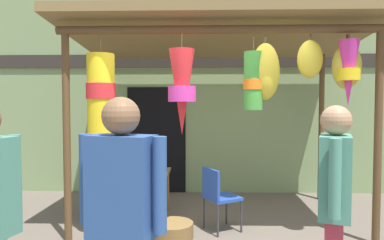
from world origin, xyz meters
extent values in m
cube|color=#7A9360|center=(0.00, 2.54, 2.01)|extent=(11.16, 0.25, 4.02)
cube|color=#2D2823|center=(0.00, 2.40, 2.49)|extent=(10.05, 0.04, 0.24)
cube|color=black|center=(-0.90, 2.41, 1.00)|extent=(1.10, 0.03, 2.00)
cylinder|color=brown|center=(-1.68, 0.03, 1.28)|extent=(0.09, 0.09, 2.56)
cylinder|color=brown|center=(2.05, 0.03, 1.28)|extent=(0.09, 0.09, 2.56)
cylinder|color=brown|center=(-1.68, 1.99, 1.28)|extent=(0.09, 0.09, 2.56)
cylinder|color=brown|center=(2.05, 1.99, 1.28)|extent=(0.09, 0.09, 2.56)
cylinder|color=brown|center=(0.18, 0.03, 2.56)|extent=(3.93, 0.10, 0.10)
cylinder|color=brown|center=(0.18, 1.99, 2.71)|extent=(3.93, 0.10, 0.10)
cube|color=olive|center=(0.18, 1.01, 2.68)|extent=(4.23, 2.46, 0.32)
cylinder|color=brown|center=(-1.27, 0.10, 2.40)|extent=(0.01, 0.01, 0.22)
cylinder|color=yellow|center=(-1.27, 0.10, 1.77)|extent=(0.33, 0.33, 1.05)
cylinder|color=red|center=(-1.27, 0.10, 1.84)|extent=(0.36, 0.36, 0.19)
cylinder|color=brown|center=(-0.28, -0.01, 2.42)|extent=(0.01, 0.01, 0.19)
cone|color=red|center=(-0.28, -0.01, 1.82)|extent=(0.31, 0.31, 1.02)
cylinder|color=#D13399|center=(-0.28, -0.01, 1.80)|extent=(0.33, 0.33, 0.18)
cylinder|color=brown|center=(0.58, 0.12, 2.41)|extent=(0.01, 0.01, 0.20)
cylinder|color=green|center=(0.58, 0.12, 1.96)|extent=(0.22, 0.22, 0.70)
cylinder|color=orange|center=(0.58, 0.12, 1.92)|extent=(0.24, 0.24, 0.13)
cylinder|color=brown|center=(1.67, -0.01, 2.47)|extent=(0.01, 0.01, 0.09)
cone|color=#D13399|center=(1.67, -0.01, 2.04)|extent=(0.23, 0.23, 0.77)
cylinder|color=yellow|center=(1.67, -0.01, 2.02)|extent=(0.25, 0.25, 0.14)
cylinder|color=#4C3D23|center=(1.70, 0.12, 2.46)|extent=(0.02, 0.02, 0.11)
ellipsoid|color=gold|center=(1.70, 0.12, 2.13)|extent=(0.34, 0.29, 0.55)
cylinder|color=#4C3D23|center=(1.26, 0.11, 2.48)|extent=(0.02, 0.02, 0.07)
ellipsoid|color=yellow|center=(1.26, 0.11, 2.22)|extent=(0.30, 0.25, 0.46)
cylinder|color=#4C3D23|center=(0.73, 0.15, 2.47)|extent=(0.02, 0.02, 0.09)
ellipsoid|color=yellow|center=(0.73, 0.15, 2.07)|extent=(0.35, 0.30, 0.69)
cube|color=brown|center=(-1.11, 0.97, 0.66)|extent=(1.16, 0.69, 0.04)
cylinder|color=brown|center=(-1.64, 0.68, 0.32)|extent=(0.05, 0.05, 0.64)
cylinder|color=brown|center=(-0.58, 0.68, 0.32)|extent=(0.05, 0.05, 0.64)
cylinder|color=brown|center=(-1.64, 1.26, 0.32)|extent=(0.05, 0.05, 0.64)
cylinder|color=brown|center=(-0.58, 1.26, 0.32)|extent=(0.05, 0.05, 0.64)
ellipsoid|color=yellow|center=(-1.20, 0.97, 0.74)|extent=(0.79, 0.56, 0.12)
ellipsoid|color=orange|center=(-1.09, 0.91, 0.74)|extent=(0.36, 0.28, 0.08)
cube|color=#2347A8|center=(0.24, 0.44, 0.44)|extent=(0.54, 0.54, 0.04)
cube|color=#2347A8|center=(0.08, 0.35, 0.64)|extent=(0.22, 0.37, 0.40)
cylinder|color=#333338|center=(0.48, 0.37, 0.22)|extent=(0.03, 0.03, 0.44)
cylinder|color=#333338|center=(0.31, 0.68, 0.22)|extent=(0.03, 0.03, 0.44)
cylinder|color=#333338|center=(0.16, 0.19, 0.22)|extent=(0.03, 0.03, 0.44)
cylinder|color=#333338|center=(-0.01, 0.51, 0.22)|extent=(0.03, 0.03, 0.44)
cylinder|color=brown|center=(-0.40, 0.14, 0.10)|extent=(0.51, 0.51, 0.20)
cube|color=#4C8E7A|center=(0.97, -1.48, 1.13)|extent=(0.35, 0.45, 0.62)
cylinder|color=#4C8E7A|center=(1.06, -1.24, 1.17)|extent=(0.08, 0.08, 0.56)
cylinder|color=#4C8E7A|center=(0.88, -1.71, 1.17)|extent=(0.08, 0.08, 0.56)
sphere|color=tan|center=(0.97, -1.48, 1.56)|extent=(0.23, 0.23, 0.23)
cylinder|color=#4C8E7A|center=(-1.30, -1.82, 1.19)|extent=(0.08, 0.08, 0.57)
cube|color=#2D5193|center=(-0.53, -2.02, 1.17)|extent=(0.45, 0.33, 0.64)
cylinder|color=#2D5193|center=(-0.77, -1.94, 1.20)|extent=(0.08, 0.08, 0.57)
cylinder|color=#2D5193|center=(-0.28, -2.09, 1.20)|extent=(0.08, 0.08, 0.57)
sphere|color=#896042|center=(-0.53, -2.02, 1.61)|extent=(0.23, 0.23, 0.23)
camera|label=1|loc=(-0.03, -4.10, 1.68)|focal=32.29mm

